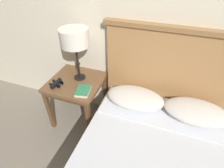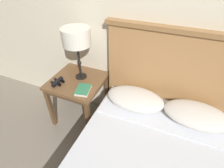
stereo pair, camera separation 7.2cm
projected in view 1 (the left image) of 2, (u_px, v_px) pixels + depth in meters
wall_back at (150, 16)px, 1.61m from camera, size 8.00×0.06×2.60m
nightstand at (77, 86)px, 2.03m from camera, size 0.58×0.58×0.61m
table_lamp at (75, 39)px, 1.73m from camera, size 0.29×0.29×0.58m
book_on_nightstand at (83, 91)px, 1.81m from camera, size 0.17×0.21×0.03m
binoculars_pair at (56, 83)px, 1.90m from camera, size 0.14×0.16×0.05m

